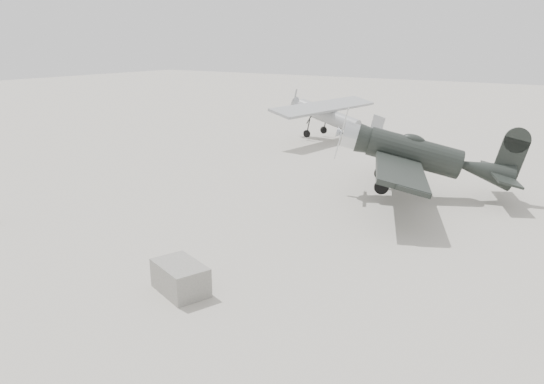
{
  "coord_description": "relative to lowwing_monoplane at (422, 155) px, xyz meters",
  "views": [
    {
      "loc": [
        12.5,
        -14.28,
        6.98
      ],
      "look_at": [
        1.96,
        1.51,
        1.5
      ],
      "focal_mm": 35.0,
      "sensor_mm": 36.0,
      "label": 1
    }
  ],
  "objects": [
    {
      "name": "ground",
      "position": [
        -5.17,
        -8.91,
        -1.95
      ],
      "size": [
        160.0,
        160.0,
        0.0
      ],
      "primitive_type": "plane",
      "color": "#B0A79C",
      "rests_on": "ground"
    },
    {
      "name": "equipment_block",
      "position": [
        -2.54,
        -13.13,
        -1.52
      ],
      "size": [
        1.98,
        1.59,
        0.86
      ],
      "primitive_type": "cube",
      "rotation": [
        0.0,
        0.0,
        -0.34
      ],
      "color": "slate",
      "rests_on": "ground"
    },
    {
      "name": "lowwing_monoplane",
      "position": [
        0.0,
        0.0,
        0.0
      ],
      "size": [
        8.55,
        11.19,
        3.69
      ],
      "rotation": [
        0.0,
        0.24,
        0.4
      ],
      "color": "black",
      "rests_on": "ground"
    },
    {
      "name": "highwing_monoplane",
      "position": [
        -9.98,
        10.36,
        -0.06
      ],
      "size": [
        7.6,
        10.68,
        3.02
      ],
      "rotation": [
        0.0,
        0.23,
        -0.11
      ],
      "color": "gray",
      "rests_on": "ground"
    }
  ]
}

